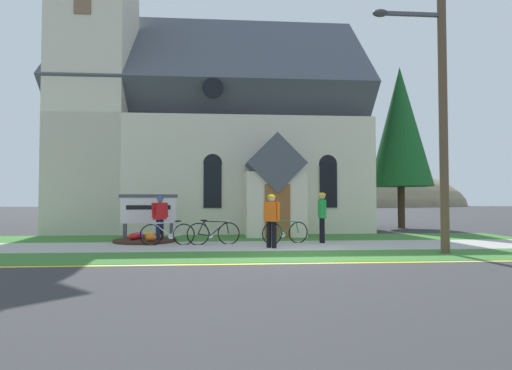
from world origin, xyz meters
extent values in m
plane|color=#333335|center=(0.00, 4.00, 0.00)|extent=(140.00, 140.00, 0.00)
cube|color=#A8A59E|center=(-2.70, 1.97, 0.01)|extent=(32.00, 2.74, 0.01)
cube|color=#38722D|center=(-2.70, -0.49, 0.00)|extent=(32.00, 2.17, 0.01)
cube|color=#38722D|center=(-2.70, 4.75, 0.00)|extent=(24.00, 2.82, 0.01)
cube|color=yellow|center=(-2.70, -1.72, 0.00)|extent=(28.00, 0.16, 0.01)
cube|color=beige|center=(-2.70, 10.63, 2.58)|extent=(14.30, 8.94, 5.17)
cube|color=#4C515B|center=(-2.70, 10.63, 6.74)|extent=(14.80, 9.10, 9.10)
cube|color=beige|center=(-8.20, 7.81, 6.12)|extent=(3.30, 3.30, 12.24)
cube|color=#7F6047|center=(-8.20, 6.14, 9.93)|extent=(0.70, 0.06, 1.20)
cube|color=beige|center=(-0.13, 5.36, 1.30)|extent=(2.40, 1.60, 2.60)
cube|color=#4C515B|center=(-0.13, 5.36, 2.95)|extent=(2.40, 1.80, 2.40)
cube|color=brown|center=(-0.13, 4.54, 1.05)|extent=(1.00, 0.06, 2.10)
cube|color=black|center=(-2.70, 6.13, 2.10)|extent=(0.76, 0.06, 1.90)
cone|color=black|center=(-2.70, 6.13, 3.05)|extent=(0.80, 0.06, 0.80)
cube|color=black|center=(2.30, 6.13, 2.10)|extent=(0.76, 0.06, 1.90)
cone|color=black|center=(2.30, 6.13, 3.05)|extent=(0.80, 0.06, 0.80)
cylinder|color=black|center=(-2.70, 6.13, 6.27)|extent=(0.90, 0.06, 0.90)
cube|color=#474C56|center=(-5.81, 3.96, 0.31)|extent=(0.12, 0.12, 0.62)
cube|color=#474C56|center=(-4.15, 4.06, 0.31)|extent=(0.12, 0.12, 0.62)
cube|color=white|center=(-4.98, 4.01, 1.10)|extent=(1.99, 0.19, 0.95)
cube|color=#474C56|center=(-4.98, 4.01, 1.63)|extent=(2.11, 0.24, 0.12)
cube|color=black|center=(-4.98, 3.96, 1.21)|extent=(1.59, 0.10, 0.16)
cylinder|color=#382319|center=(-4.98, 3.43, 0.05)|extent=(2.19, 2.19, 0.10)
ellipsoid|color=orange|center=(-4.52, 3.30, 0.22)|extent=(0.36, 0.36, 0.24)
ellipsoid|color=gold|center=(-4.91, 3.78, 0.22)|extent=(0.36, 0.36, 0.24)
ellipsoid|color=#CC338C|center=(-5.25, 3.66, 0.22)|extent=(0.36, 0.36, 0.24)
ellipsoid|color=red|center=(-5.33, 3.18, 0.22)|extent=(0.36, 0.36, 0.24)
ellipsoid|color=orange|center=(-4.64, 2.71, 0.22)|extent=(0.36, 0.36, 0.24)
torus|color=black|center=(-3.05, 2.34, 0.36)|extent=(0.75, 0.16, 0.75)
torus|color=black|center=(-2.04, 2.51, 0.36)|extent=(0.75, 0.16, 0.75)
cylinder|color=black|center=(-2.38, 2.45, 0.53)|extent=(0.55, 0.13, 0.48)
cylinder|color=black|center=(-2.49, 2.43, 0.77)|extent=(0.75, 0.16, 0.06)
cylinder|color=black|center=(-2.75, 2.39, 0.54)|extent=(0.26, 0.08, 0.49)
cylinder|color=black|center=(-2.84, 2.37, 0.33)|extent=(0.41, 0.11, 0.09)
cylinder|color=black|center=(-2.96, 2.35, 0.57)|extent=(0.22, 0.07, 0.44)
cylinder|color=black|center=(-2.08, 2.50, 0.56)|extent=(0.12, 0.06, 0.40)
ellipsoid|color=black|center=(-2.86, 2.37, 0.81)|extent=(0.25, 0.12, 0.05)
cylinder|color=silver|center=(-2.12, 2.50, 0.77)|extent=(0.44, 0.10, 0.03)
cylinder|color=silver|center=(-2.64, 2.41, 0.30)|extent=(0.18, 0.05, 0.18)
torus|color=black|center=(-3.52, 2.41, 0.34)|extent=(0.72, 0.14, 0.72)
torus|color=black|center=(-4.56, 2.26, 0.34)|extent=(0.72, 0.14, 0.72)
cylinder|color=#B7B7BC|center=(-4.21, 2.31, 0.50)|extent=(0.57, 0.12, 0.45)
cylinder|color=#B7B7BC|center=(-4.09, 2.33, 0.74)|extent=(0.77, 0.15, 0.08)
cylinder|color=#B7B7BC|center=(-3.82, 2.37, 0.52)|extent=(0.26, 0.07, 0.48)
cylinder|color=#B7B7BC|center=(-3.73, 2.38, 0.32)|extent=(0.42, 0.10, 0.09)
cylinder|color=#B7B7BC|center=(-3.62, 2.40, 0.55)|extent=(0.22, 0.07, 0.43)
cylinder|color=#B7B7BC|center=(-4.52, 2.27, 0.53)|extent=(0.12, 0.05, 0.38)
ellipsoid|color=black|center=(-3.71, 2.39, 0.79)|extent=(0.25, 0.11, 0.05)
cylinder|color=silver|center=(-4.48, 2.28, 0.74)|extent=(0.44, 0.09, 0.03)
cylinder|color=silver|center=(-3.94, 2.35, 0.29)|extent=(0.18, 0.05, 0.18)
torus|color=black|center=(-0.58, 2.41, 0.36)|extent=(0.72, 0.29, 0.75)
torus|color=black|center=(0.37, 2.76, 0.36)|extent=(0.72, 0.29, 0.75)
cylinder|color=#19723F|center=(0.05, 2.64, 0.52)|extent=(0.53, 0.22, 0.46)
cylinder|color=#19723F|center=(-0.06, 2.60, 0.75)|extent=(0.72, 0.29, 0.08)
cylinder|color=#19723F|center=(-0.30, 2.51, 0.54)|extent=(0.25, 0.12, 0.49)
cylinder|color=#19723F|center=(-0.39, 2.48, 0.33)|extent=(0.40, 0.17, 0.09)
cylinder|color=#19723F|center=(-0.49, 2.44, 0.57)|extent=(0.21, 0.11, 0.43)
cylinder|color=#19723F|center=(0.33, 2.74, 0.55)|extent=(0.12, 0.07, 0.38)
ellipsoid|color=black|center=(-0.41, 2.47, 0.81)|extent=(0.25, 0.16, 0.05)
cylinder|color=silver|center=(0.29, 2.73, 0.75)|extent=(0.42, 0.18, 0.03)
cylinder|color=silver|center=(-0.20, 2.55, 0.30)|extent=(0.18, 0.08, 0.18)
cylinder|color=#191E38|center=(-4.48, 3.14, 0.40)|extent=(0.15, 0.15, 0.80)
cylinder|color=#191E38|center=(-4.38, 3.27, 0.40)|extent=(0.15, 0.15, 0.80)
cube|color=red|center=(-4.43, 3.21, 1.10)|extent=(0.44, 0.48, 0.59)
sphere|color=#936B51|center=(-4.43, 3.21, 1.49)|extent=(0.21, 0.21, 0.21)
ellipsoid|color=#1E59B2|center=(-4.43, 3.21, 1.55)|extent=(0.34, 0.33, 0.15)
cylinder|color=red|center=(-4.64, 3.01, 1.13)|extent=(0.09, 0.24, 0.53)
cylinder|color=red|center=(-4.23, 3.40, 1.13)|extent=(0.09, 0.23, 0.53)
cylinder|color=black|center=(1.18, 2.55, 0.43)|extent=(0.15, 0.15, 0.86)
cylinder|color=black|center=(1.18, 2.71, 0.43)|extent=(0.15, 0.15, 0.86)
cube|color=green|center=(1.18, 2.63, 1.18)|extent=(0.22, 0.49, 0.63)
sphere|color=tan|center=(1.18, 2.63, 1.60)|extent=(0.22, 0.22, 0.22)
ellipsoid|color=gold|center=(1.18, 2.63, 1.66)|extent=(0.29, 0.24, 0.16)
cylinder|color=green|center=(1.13, 2.34, 1.21)|extent=(0.09, 0.22, 0.57)
cylinder|color=green|center=(1.23, 2.92, 1.21)|extent=(0.09, 0.21, 0.57)
cylinder|color=black|center=(-0.80, 1.36, 0.41)|extent=(0.15, 0.15, 0.82)
cylinder|color=black|center=(-0.65, 1.22, 0.41)|extent=(0.15, 0.15, 0.82)
cube|color=#E55914|center=(-0.73, 1.29, 1.13)|extent=(0.48, 0.46, 0.60)
sphere|color=tan|center=(-0.73, 1.29, 1.53)|extent=(0.21, 0.21, 0.21)
ellipsoid|color=gold|center=(-0.73, 1.29, 1.59)|extent=(0.34, 0.35, 0.15)
cylinder|color=#E55914|center=(-0.91, 1.51, 1.16)|extent=(0.09, 0.23, 0.55)
cylinder|color=#E55914|center=(-0.54, 1.07, 1.16)|extent=(0.09, 0.13, 0.55)
cylinder|color=brown|center=(4.01, -0.20, 4.59)|extent=(0.24, 0.24, 9.18)
cube|color=#4C4C51|center=(3.11, -0.20, 6.78)|extent=(1.80, 0.10, 0.10)
ellipsoid|color=#3F3F44|center=(2.21, -0.20, 6.78)|extent=(0.44, 0.28, 0.20)
cylinder|color=#3D2D1E|center=(7.00, 9.38, 1.09)|extent=(0.36, 0.36, 2.18)
cone|color=#195623|center=(7.00, 9.38, 5.34)|extent=(3.25, 3.25, 6.32)
ellipsoid|color=#847A5B|center=(8.64, 82.59, 0.00)|extent=(89.69, 50.20, 22.71)
camera|label=1|loc=(-2.14, -11.21, 1.51)|focal=28.52mm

